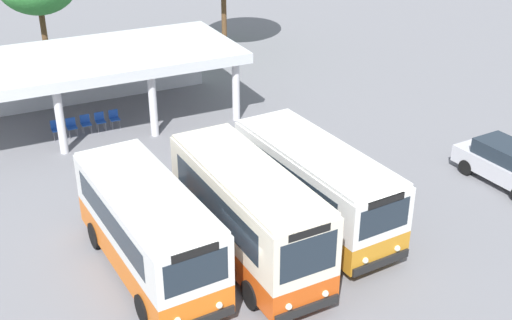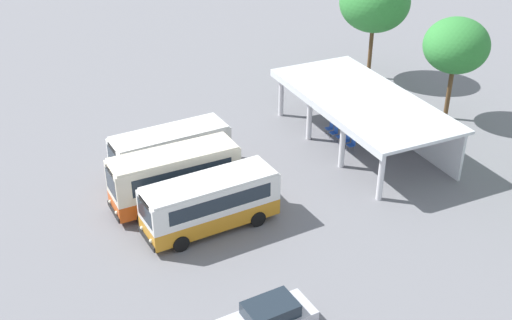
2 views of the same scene
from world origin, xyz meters
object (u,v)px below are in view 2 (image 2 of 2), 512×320
at_px(waiting_chair_fifth_seat, 352,144).
at_px(waiting_chair_fourth_seat, 346,140).
at_px(city_bus_second_in_row, 175,176).
at_px(parked_car_flank, 267,319).
at_px(city_bus_middle_cream, 210,202).
at_px(waiting_chair_end_by_column, 330,127).
at_px(waiting_chair_middle_seat, 341,135).
at_px(waiting_chair_second_from_end, 334,132).
at_px(city_bus_nearest_orange, 170,151).

bearing_deg(waiting_chair_fifth_seat, waiting_chair_fourth_seat, 179.33).
relative_size(city_bus_second_in_row, parked_car_flank, 1.68).
bearing_deg(city_bus_second_in_row, city_bus_middle_cream, 16.52).
distance_m(waiting_chair_end_by_column, waiting_chair_fifth_seat, 2.69).
relative_size(parked_car_flank, waiting_chair_middle_seat, 5.09).
bearing_deg(waiting_chair_end_by_column, parked_car_flank, -38.80).
xyz_separation_m(parked_car_flank, waiting_chair_middle_seat, (-13.78, 12.20, -0.31)).
height_order(city_bus_second_in_row, city_bus_middle_cream, city_bus_second_in_row).
xyz_separation_m(parked_car_flank, waiting_chair_second_from_end, (-14.45, 12.11, -0.31)).
height_order(parked_car_flank, waiting_chair_fifth_seat, parked_car_flank).
xyz_separation_m(city_bus_nearest_orange, city_bus_second_in_row, (3.04, -0.77, 0.14)).
xyz_separation_m(city_bus_second_in_row, waiting_chair_middle_seat, (-2.35, 12.36, -1.29)).
relative_size(waiting_chair_middle_seat, waiting_chair_fifth_seat, 1.00).
bearing_deg(waiting_chair_fourth_seat, waiting_chair_fifth_seat, -0.67).
distance_m(parked_car_flank, waiting_chair_second_from_end, 18.86).
xyz_separation_m(city_bus_second_in_row, waiting_chair_end_by_column, (-3.70, 12.32, -1.29)).
bearing_deg(waiting_chair_second_from_end, city_bus_middle_cream, -61.91).
height_order(waiting_chair_second_from_end, waiting_chair_middle_seat, same).
xyz_separation_m(city_bus_middle_cream, waiting_chair_fifth_seat, (-4.05, 11.46, -1.13)).
bearing_deg(waiting_chair_end_by_column, waiting_chair_fourth_seat, 1.38).
relative_size(waiting_chair_second_from_end, waiting_chair_fifth_seat, 1.00).
bearing_deg(city_bus_second_in_row, city_bus_nearest_orange, 165.79).
relative_size(waiting_chair_end_by_column, waiting_chair_middle_seat, 1.00).
distance_m(city_bus_nearest_orange, waiting_chair_second_from_end, 11.55).
xyz_separation_m(waiting_chair_middle_seat, waiting_chair_fifth_seat, (1.34, 0.00, 0.00)).
height_order(city_bus_nearest_orange, waiting_chair_end_by_column, city_bus_nearest_orange).
bearing_deg(parked_car_flank, waiting_chair_end_by_column, 141.20).
relative_size(city_bus_second_in_row, city_bus_middle_cream, 0.99).
xyz_separation_m(city_bus_middle_cream, waiting_chair_end_by_column, (-6.74, 11.42, -1.13)).
bearing_deg(waiting_chair_second_from_end, city_bus_nearest_orange, -90.07).
distance_m(city_bus_middle_cream, waiting_chair_fifth_seat, 12.21).
relative_size(city_bus_nearest_orange, city_bus_middle_cream, 0.98).
bearing_deg(waiting_chair_second_from_end, waiting_chair_fourth_seat, 4.39).
bearing_deg(parked_car_flank, waiting_chair_second_from_end, 140.05).
bearing_deg(waiting_chair_fifth_seat, city_bus_second_in_row, -85.32).
height_order(city_bus_nearest_orange, city_bus_middle_cream, city_bus_nearest_orange).
height_order(city_bus_second_in_row, waiting_chair_second_from_end, city_bus_second_in_row).
bearing_deg(parked_car_flank, city_bus_nearest_orange, 177.58).
xyz_separation_m(city_bus_second_in_row, parked_car_flank, (11.43, 0.16, -0.99)).
height_order(city_bus_middle_cream, waiting_chair_fourth_seat, city_bus_middle_cream).
height_order(city_bus_middle_cream, waiting_chair_end_by_column, city_bus_middle_cream).
relative_size(city_bus_nearest_orange, waiting_chair_middle_seat, 8.46).
bearing_deg(waiting_chair_middle_seat, city_bus_middle_cream, -64.78).
xyz_separation_m(city_bus_second_in_row, waiting_chair_fourth_seat, (-1.68, 12.37, -1.29)).
distance_m(parked_car_flank, waiting_chair_fourth_seat, 17.92).
height_order(city_bus_second_in_row, waiting_chair_middle_seat, city_bus_second_in_row).
relative_size(waiting_chair_second_from_end, waiting_chair_middle_seat, 1.00).
bearing_deg(waiting_chair_second_from_end, waiting_chair_end_by_column, 175.36).
bearing_deg(city_bus_nearest_orange, waiting_chair_second_from_end, 89.93).
distance_m(city_bus_nearest_orange, waiting_chair_middle_seat, 11.66).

